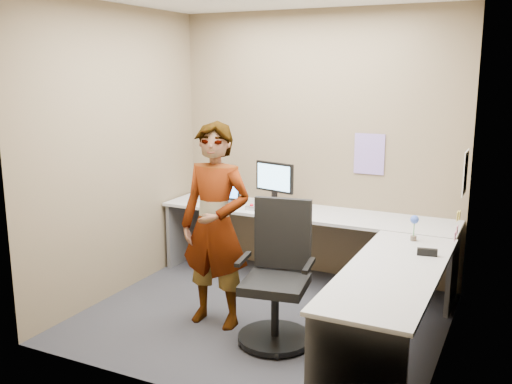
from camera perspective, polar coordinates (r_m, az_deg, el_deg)
The scene contains 20 objects.
ground at distance 5.09m, azimuth 0.63°, elevation -12.38°, with size 3.00×3.00×0.00m, color #232328.
wall_back at distance 5.88m, azimuth 6.11°, elevation 4.64°, with size 3.00×3.00×0.00m, color brown.
wall_right at distance 4.28m, azimuth 19.14°, elevation 1.21°, with size 2.70×2.70×0.00m, color brown.
wall_left at distance 5.49m, azimuth -13.65°, elevation 3.84°, with size 2.70×2.70×0.00m, color brown.
desk at distance 5.06m, azimuth 7.03°, elevation -5.48°, with size 2.98×2.58×0.73m.
paper_ream at distance 5.74m, azimuth 1.77°, elevation -1.50°, with size 0.28×0.20×0.06m, color red.
monitor at distance 5.69m, azimuth 1.85°, elevation 1.25°, with size 0.44×0.17×0.42m.
laptop at distance 6.07m, azimuth -3.22°, elevation -0.46°, with size 0.34×0.29×0.23m.
trackball_mouse at distance 5.72m, azimuth -0.40°, elevation -1.58°, with size 0.12×0.08×0.07m.
origami at distance 5.53m, azimuth 2.84°, elevation -2.01°, with size 0.10×0.10×0.06m, color white.
stapler at distance 4.53m, azimuth 16.75°, elevation -5.78°, with size 0.15×0.04×0.06m, color black.
flower at distance 4.86m, azimuth 15.55°, elevation -3.09°, with size 0.07×0.07×0.22m.
calendar_purple at distance 5.71m, azimuth 11.26°, elevation 3.75°, with size 0.30×0.01×0.40m, color #846BB7.
calendar_white at distance 5.18m, azimuth 20.21°, elevation 1.82°, with size 0.01×0.28×0.38m, color white.
sticky_note_a at distance 4.90m, azimuth 19.51°, elevation -2.29°, with size 0.01×0.07×0.07m, color #F2E059.
sticky_note_b at distance 4.98m, azimuth 19.47°, elevation -3.61°, with size 0.01×0.07×0.07m, color pink.
sticky_note_c at distance 4.87m, azimuth 19.29°, elevation -4.19°, with size 0.01×0.07×0.07m, color pink.
sticky_note_d at distance 5.05m, azimuth 19.69°, elevation -2.23°, with size 0.01×0.07×0.07m, color #F2E059.
office_chair at distance 4.53m, azimuth 2.15°, elevation -9.36°, with size 0.61×0.58×1.10m.
person at distance 4.71m, azimuth -4.07°, elevation -3.38°, with size 0.62×0.41×1.71m, color #999399.
Camera 1 is at (1.98, -4.18, 2.12)m, focal length 40.00 mm.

